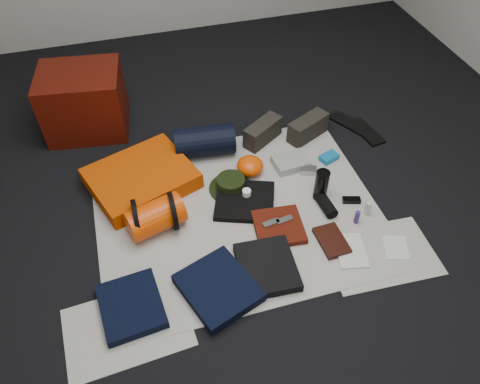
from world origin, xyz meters
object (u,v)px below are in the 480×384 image
object	(u,v)px
navy_duffel	(204,141)
paperback_book	(332,241)
red_cabinet	(84,102)
stuff_sack	(155,217)
compact_camera	(308,170)
sleeping_pad	(141,178)
water_bottle	(321,185)

from	to	relation	value
navy_duffel	paperback_book	size ratio (longest dim) A/B	1.79
red_cabinet	stuff_sack	world-z (taller)	red_cabinet
compact_camera	paperback_book	world-z (taller)	compact_camera
sleeping_pad	stuff_sack	world-z (taller)	stuff_sack
paperback_book	sleeping_pad	bearing A→B (deg)	139.38
red_cabinet	navy_duffel	bearing A→B (deg)	-27.21
water_bottle	paperback_book	distance (m)	0.35
paperback_book	stuff_sack	bearing A→B (deg)	155.20
red_cabinet	stuff_sack	size ratio (longest dim) A/B	1.67
stuff_sack	compact_camera	size ratio (longest dim) A/B	3.13
water_bottle	sleeping_pad	bearing A→B (deg)	158.21
red_cabinet	paperback_book	size ratio (longest dim) A/B	2.43
stuff_sack	water_bottle	distance (m)	0.96
red_cabinet	water_bottle	size ratio (longest dim) A/B	2.55
sleeping_pad	water_bottle	xyz separation A→B (m)	(1.00, -0.40, 0.05)
sleeping_pad	paperback_book	xyz separation A→B (m)	(0.93, -0.73, -0.04)
stuff_sack	navy_duffel	xyz separation A→B (m)	(0.40, 0.53, 0.01)
paperback_book	water_bottle	bearing A→B (deg)	75.88
sleeping_pad	navy_duffel	xyz separation A→B (m)	(0.43, 0.17, 0.05)
compact_camera	paperback_book	size ratio (longest dim) A/B	0.47
water_bottle	paperback_book	size ratio (longest dim) A/B	0.95
water_bottle	paperback_book	xyz separation A→B (m)	(-0.07, -0.33, -0.09)
navy_duffel	stuff_sack	bearing A→B (deg)	-120.88
stuff_sack	water_bottle	world-z (taller)	water_bottle
red_cabinet	water_bottle	world-z (taller)	red_cabinet
stuff_sack	compact_camera	world-z (taller)	stuff_sack
navy_duffel	water_bottle	size ratio (longest dim) A/B	1.88
sleeping_pad	paperback_book	world-z (taller)	sleeping_pad
sleeping_pad	paperback_book	size ratio (longest dim) A/B	2.75
stuff_sack	red_cabinet	bearing A→B (deg)	106.05
sleeping_pad	compact_camera	distance (m)	1.03
red_cabinet	sleeping_pad	bearing A→B (deg)	-60.39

